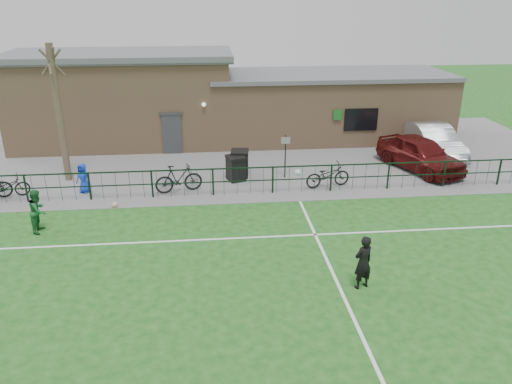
{
  "coord_description": "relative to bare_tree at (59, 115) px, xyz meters",
  "views": [
    {
      "loc": [
        -1.61,
        -11.42,
        7.97
      ],
      "look_at": [
        0.0,
        5.0,
        1.3
      ],
      "focal_mm": 35.0,
      "sensor_mm": 36.0,
      "label": 1
    }
  ],
  "objects": [
    {
      "name": "pitch_line_touch",
      "position": [
        8.0,
        -2.7,
        -3.0
      ],
      "size": [
        28.0,
        0.1,
        0.01
      ],
      "primitive_type": "cube",
      "color": "white",
      "rests_on": "ground"
    },
    {
      "name": "bicycle_e",
      "position": [
        11.47,
        -2.02,
        -2.45
      ],
      "size": [
        2.11,
        1.08,
        1.06
      ],
      "primitive_type": "imported",
      "rotation": [
        0.0,
        0.0,
        1.77
      ],
      "color": "black",
      "rests_on": "paving_strip"
    },
    {
      "name": "perimeter_fence",
      "position": [
        8.0,
        -2.5,
        -2.4
      ],
      "size": [
        28.0,
        0.1,
        1.2
      ],
      "primitive_type": "cube",
      "color": "black",
      "rests_on": "ground"
    },
    {
      "name": "clubhouse",
      "position": [
        7.12,
        6.0,
        -0.78
      ],
      "size": [
        24.25,
        5.4,
        4.96
      ],
      "color": "tan",
      "rests_on": "ground"
    },
    {
      "name": "outfield_player",
      "position": [
        0.31,
        -5.22,
        -2.22
      ],
      "size": [
        0.66,
        0.81,
        1.56
      ],
      "primitive_type": "imported",
      "rotation": [
        0.0,
        0.0,
        1.48
      ],
      "color": "#1C622E",
      "rests_on": "ground"
    },
    {
      "name": "wheelie_bin_left",
      "position": [
        7.55,
        -0.8,
        -2.46
      ],
      "size": [
        0.9,
        0.96,
        1.05
      ],
      "primitive_type": "cube",
      "rotation": [
        0.0,
        0.0,
        0.32
      ],
      "color": "black",
      "rests_on": "paving_strip"
    },
    {
      "name": "goalkeeper_kick",
      "position": [
        10.59,
        -9.83,
        -2.14
      ],
      "size": [
        1.8,
        3.7,
        2.51
      ],
      "color": "black",
      "rests_on": "ground"
    },
    {
      "name": "ground",
      "position": [
        8.0,
        -10.5,
        -3.0
      ],
      "size": [
        90.0,
        90.0,
        0.0
      ],
      "primitive_type": "plane",
      "color": "#184F17",
      "rests_on": "ground"
    },
    {
      "name": "paving_strip",
      "position": [
        8.0,
        3.0,
        -2.99
      ],
      "size": [
        34.0,
        13.0,
        0.02
      ],
      "primitive_type": "cube",
      "color": "slate",
      "rests_on": "ground"
    },
    {
      "name": "pitch_line_perp",
      "position": [
        10.0,
        -10.5,
        -3.0
      ],
      "size": [
        0.1,
        16.0,
        0.01
      ],
      "primitive_type": "cube",
      "color": "white",
      "rests_on": "ground"
    },
    {
      "name": "bare_tree",
      "position": [
        0.0,
        0.0,
        0.0
      ],
      "size": [
        0.3,
        0.3,
        6.0
      ],
      "primitive_type": "cylinder",
      "color": "#4C3D2E",
      "rests_on": "ground"
    },
    {
      "name": "bicycle_c",
      "position": [
        -1.96,
        -2.0,
        -2.51
      ],
      "size": [
        1.9,
        1.29,
        0.94
      ],
      "primitive_type": "imported",
      "rotation": [
        0.0,
        0.0,
        1.98
      ],
      "color": "black",
      "rests_on": "paving_strip"
    },
    {
      "name": "car_maroon",
      "position": [
        16.33,
        -0.23,
        -2.18
      ],
      "size": [
        3.4,
        5.07,
        1.6
      ],
      "primitive_type": "imported",
      "rotation": [
        0.0,
        0.0,
        0.35
      ],
      "color": "#4E0E0D",
      "rests_on": "paving_strip"
    },
    {
      "name": "sign_post",
      "position": [
        9.8,
        -0.67,
        -1.98
      ],
      "size": [
        0.08,
        0.08,
        2.0
      ],
      "primitive_type": "cylinder",
      "rotation": [
        0.0,
        0.0,
        -0.39
      ],
      "color": "black",
      "rests_on": "paving_strip"
    },
    {
      "name": "bicycle_d",
      "position": [
        5.06,
        -2.0,
        -2.38
      ],
      "size": [
        2.09,
        1.03,
        1.21
      ],
      "primitive_type": "imported",
      "rotation": [
        0.0,
        0.0,
        1.81
      ],
      "color": "black",
      "rests_on": "paving_strip"
    },
    {
      "name": "spectator_child",
      "position": [
        1.07,
        -1.66,
        -2.34
      ],
      "size": [
        0.74,
        0.62,
        1.28
      ],
      "primitive_type": "imported",
      "rotation": [
        0.0,
        0.0,
        -0.4
      ],
      "color": "blue",
      "rests_on": "paving_strip"
    },
    {
      "name": "ball_ground",
      "position": [
        2.58,
        -3.38,
        -2.88
      ],
      "size": [
        0.23,
        0.23,
        0.23
      ],
      "primitive_type": "sphere",
      "color": "white",
      "rests_on": "ground"
    },
    {
      "name": "car_silver",
      "position": [
        17.77,
        1.61,
        -2.15
      ],
      "size": [
        1.85,
        5.04,
        1.65
      ],
      "primitive_type": "imported",
      "rotation": [
        0.0,
        0.0,
        -0.02
      ],
      "color": "#9DA0A5",
      "rests_on": "paving_strip"
    },
    {
      "name": "pitch_line_mid",
      "position": [
        8.0,
        -6.5,
        -3.0
      ],
      "size": [
        28.0,
        0.1,
        0.01
      ],
      "primitive_type": "cube",
      "color": "white",
      "rests_on": "ground"
    },
    {
      "name": "wheelie_bin_right",
      "position": [
        7.77,
        -0.28,
        -2.41
      ],
      "size": [
        0.84,
        0.93,
        1.13
      ],
      "primitive_type": "cube",
      "rotation": [
        0.0,
        0.0,
        -0.12
      ],
      "color": "black",
      "rests_on": "paving_strip"
    }
  ]
}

